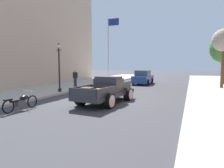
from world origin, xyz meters
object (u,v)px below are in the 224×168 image
motorcycle_parked (21,102)px  car_background_blue (143,78)px  street_lamp_near (59,64)px  flagpole (110,41)px  pedestrian_sidewalk_left (75,77)px  street_tree_second (224,41)px  hotrod_truck_gunmetal (108,90)px

motorcycle_parked → car_background_blue: size_ratio=0.49×
motorcycle_parked → street_lamp_near: 6.35m
car_background_blue → street_lamp_near: size_ratio=1.12×
car_background_blue → flagpole: flagpole is taller
pedestrian_sidewalk_left → street_tree_second: street_tree_second is taller
car_background_blue → street_lamp_near: street_lamp_near is taller
motorcycle_parked → street_tree_second: (10.56, 13.62, 4.05)m
pedestrian_sidewalk_left → street_lamp_near: bearing=-76.3°
car_background_blue → pedestrian_sidewalk_left: pedestrian_sidewalk_left is taller
motorcycle_parked → pedestrian_sidewalk_left: bearing=106.4°
hotrod_truck_gunmetal → pedestrian_sidewalk_left: pedestrian_sidewalk_left is taller
hotrod_truck_gunmetal → pedestrian_sidewalk_left: size_ratio=3.05×
hotrod_truck_gunmetal → street_tree_second: bearing=53.3°
pedestrian_sidewalk_left → street_tree_second: size_ratio=0.30×
street_lamp_near → street_tree_second: bearing=32.3°
street_tree_second → street_lamp_near: bearing=-147.7°
pedestrian_sidewalk_left → hotrod_truck_gunmetal: bearing=-44.3°
street_tree_second → pedestrian_sidewalk_left: bearing=-163.1°
pedestrian_sidewalk_left → street_lamp_near: size_ratio=0.43×
street_lamp_near → street_tree_second: (12.44, 7.88, 2.10)m
hotrod_truck_gunmetal → pedestrian_sidewalk_left: 8.36m
motorcycle_parked → street_lamp_near: street_lamp_near is taller
hotrod_truck_gunmetal → flagpole: size_ratio=0.55×
motorcycle_parked → car_background_blue: 16.22m
hotrod_truck_gunmetal → street_tree_second: street_tree_second is taller
flagpole → street_tree_second: size_ratio=1.68×
street_lamp_near → hotrod_truck_gunmetal: bearing=-21.9°
motorcycle_parked → street_lamp_near: size_ratio=0.55×
hotrod_truck_gunmetal → flagpole: flagpole is taller
street_lamp_near → pedestrian_sidewalk_left: bearing=103.7°
pedestrian_sidewalk_left → flagpole: (-0.68, 10.64, 4.68)m
hotrod_truck_gunmetal → street_lamp_near: 5.68m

